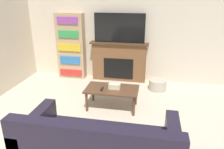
# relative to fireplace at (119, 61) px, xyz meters

# --- Properties ---
(wall_back) EXTENTS (6.01, 0.06, 2.70)m
(wall_back) POSITION_rel_fireplace_xyz_m (0.07, 0.14, 0.84)
(wall_back) COLOR beige
(wall_back) RESTS_ON ground_plane
(fireplace) EXTENTS (1.47, 0.28, 1.00)m
(fireplace) POSITION_rel_fireplace_xyz_m (0.00, 0.00, 0.00)
(fireplace) COLOR brown
(fireplace) RESTS_ON ground_plane
(tv) EXTENTS (1.25, 0.03, 0.71)m
(tv) POSITION_rel_fireplace_xyz_m (0.00, -0.02, 0.85)
(tv) COLOR black
(tv) RESTS_ON fireplace
(coffee_table) EXTENTS (1.03, 0.57, 0.42)m
(coffee_table) POSITION_rel_fireplace_xyz_m (0.11, -1.51, -0.14)
(coffee_table) COLOR brown
(coffee_table) RESTS_ON ground_plane
(tissue_box) EXTENTS (0.22, 0.12, 0.10)m
(tissue_box) POSITION_rel_fireplace_xyz_m (0.16, -1.51, -0.04)
(tissue_box) COLOR beige
(tissue_box) RESTS_ON coffee_table
(remote_control) EXTENTS (0.04, 0.15, 0.02)m
(remote_control) POSITION_rel_fireplace_xyz_m (-0.07, -1.60, -0.08)
(remote_control) COLOR black
(remote_control) RESTS_ON coffee_table
(bookshelf) EXTENTS (0.72, 0.29, 1.70)m
(bookshelf) POSITION_rel_fireplace_xyz_m (-1.27, -0.02, 0.35)
(bookshelf) COLOR tan
(bookshelf) RESTS_ON ground_plane
(storage_basket) EXTENTS (0.40, 0.40, 0.25)m
(storage_basket) POSITION_rel_fireplace_xyz_m (1.00, -0.47, -0.38)
(storage_basket) COLOR #BCB29E
(storage_basket) RESTS_ON ground_plane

